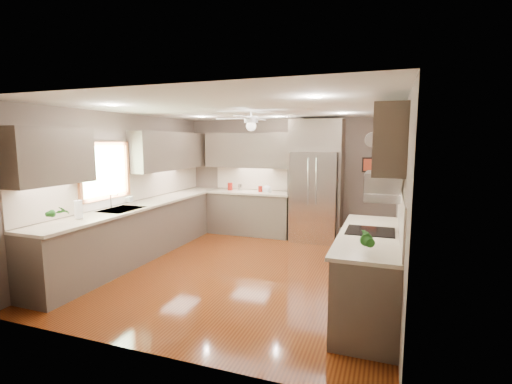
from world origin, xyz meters
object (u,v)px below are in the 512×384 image
Objects in this scene: soap_bottle at (130,199)px; stool at (351,243)px; canister_b at (240,187)px; refrigerator at (316,183)px; microwave at (383,186)px; canister_a at (230,187)px; paper_towel at (78,209)px; bowl at (267,191)px; potted_plant_right at (368,239)px; canister_d at (260,189)px; potted_plant_left at (58,212)px.

soap_bottle reaches higher than stool.
canister_b is 1.70m from refrigerator.
canister_a is at bearing 139.49° from microwave.
refrigerator reaches higher than microwave.
paper_towel is at bearing -168.82° from microwave.
paper_towel is (-2.66, -3.49, -0.11)m from refrigerator.
refrigerator reaches higher than stool.
canister_a reaches higher than bowl.
canister_b is at bearing 137.29° from microwave.
potted_plant_right is (2.91, -3.87, 0.08)m from canister_b.
potted_plant_right is 1.27× the size of bowl.
canister_d is (0.48, -0.04, -0.01)m from canister_b.
potted_plant_right is 0.12× the size of refrigerator.
potted_plant_right is 3.99m from refrigerator.
microwave is (0.10, 1.09, 0.39)m from potted_plant_right.
refrigerator is 1.54m from stool.
microwave is at bearing -49.02° from bowl.
bowl is (-2.28, 3.83, -0.12)m from potted_plant_right.
refrigerator is (1.05, -0.03, 0.22)m from bowl.
canister_d is 0.24× the size of microwave.
canister_d is 0.46× the size of potted_plant_right.
paper_towel is (-0.73, -3.56, 0.06)m from canister_a.
refrigerator is (1.20, -0.03, 0.19)m from canister_d.
soap_bottle is (-1.57, -2.29, 0.04)m from canister_d.
bowl is 0.84× the size of paper_towel.
potted_plant_left reaches higher than bowl.
potted_plant_right is at bearing -21.07° from soap_bottle.
paper_towel is at bearing 175.54° from potted_plant_right.
refrigerator reaches higher than canister_a.
refrigerator is at bearing 116.09° from microwave.
potted_plant_right is (3.15, -3.87, 0.07)m from canister_a.
potted_plant_right is at bearing -57.62° from canister_d.
stool is (2.01, -0.93, -0.76)m from canister_d.
canister_b is 0.53× the size of paper_towel.
paper_towel is at bearing -112.40° from canister_d.
potted_plant_left reaches higher than soap_bottle.
bowl is 1.08m from refrigerator.
refrigerator is (1.69, -0.07, 0.18)m from canister_b.
soap_bottle reaches higher than bowl.
canister_b is 0.26× the size of microwave.
microwave reaches higher than canister_d.
potted_plant_right is at bearing -53.04° from canister_b.
canister_b is 2.57m from soap_bottle.
canister_b is 0.49m from canister_d.
potted_plant_right reaches higher than canister_b.
soap_bottle is 0.39× the size of stool.
canister_a is 3.00m from stool.
canister_b is 1.06× the size of canister_d.
canister_d is 2.78m from soap_bottle.
potted_plant_right is 0.58× the size of stool.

